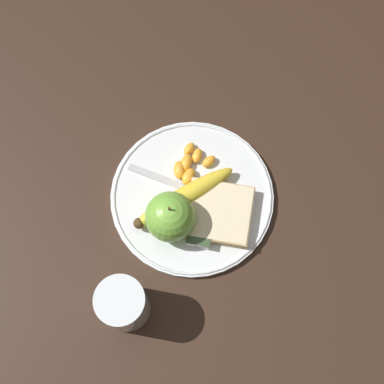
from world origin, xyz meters
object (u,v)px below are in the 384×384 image
object	(u,v)px
bread_slice	(219,213)
fork	(186,188)
apple	(170,217)
banana	(184,197)
plate	(192,196)
juice_glass	(124,305)
jam_packet	(199,237)

from	to	relation	value
bread_slice	fork	xyz separation A→B (m)	(0.06, -0.03, -0.01)
apple	banana	bearing A→B (deg)	-105.18
plate	juice_glass	world-z (taller)	juice_glass
plate	banana	world-z (taller)	banana
banana	bread_slice	distance (m)	0.06
plate	banana	size ratio (longest dim) A/B	1.74
banana	jam_packet	world-z (taller)	banana
juice_glass	banana	size ratio (longest dim) A/B	0.68
plate	apple	distance (m)	0.08
apple	juice_glass	bearing A→B (deg)	75.35
juice_glass	banana	world-z (taller)	juice_glass
apple	fork	xyz separation A→B (m)	(-0.01, -0.07, -0.04)
juice_glass	fork	xyz separation A→B (m)	(-0.05, -0.22, -0.04)
juice_glass	apple	distance (m)	0.16
jam_packet	fork	bearing A→B (deg)	-63.64
juice_glass	fork	size ratio (longest dim) A/B	0.60
juice_glass	fork	distance (m)	0.23
juice_glass	apple	xyz separation A→B (m)	(-0.04, -0.15, 0.00)
jam_packet	banana	bearing A→B (deg)	-56.66
bread_slice	fork	bearing A→B (deg)	-28.51
jam_packet	plate	bearing A→B (deg)	-68.93
fork	bread_slice	bearing A→B (deg)	-18.58
bread_slice	fork	size ratio (longest dim) A/B	0.62
apple	bread_slice	xyz separation A→B (m)	(-0.07, -0.03, -0.03)
juice_glass	fork	bearing A→B (deg)	-103.01
plate	jam_packet	distance (m)	0.08
juice_glass	banana	xyz separation A→B (m)	(-0.05, -0.19, -0.02)
juice_glass	banana	distance (m)	0.20
juice_glass	bread_slice	xyz separation A→B (m)	(-0.11, -0.18, -0.03)
jam_packet	apple	bearing A→B (deg)	-16.95
apple	banana	xyz separation A→B (m)	(-0.01, -0.04, -0.02)
plate	apple	xyz separation A→B (m)	(0.02, 0.06, 0.05)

